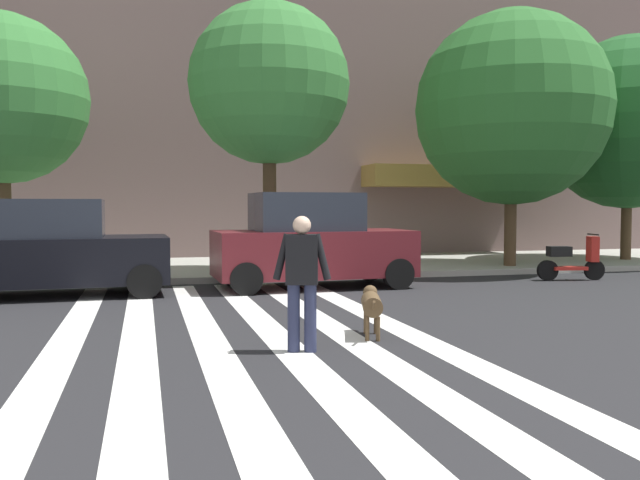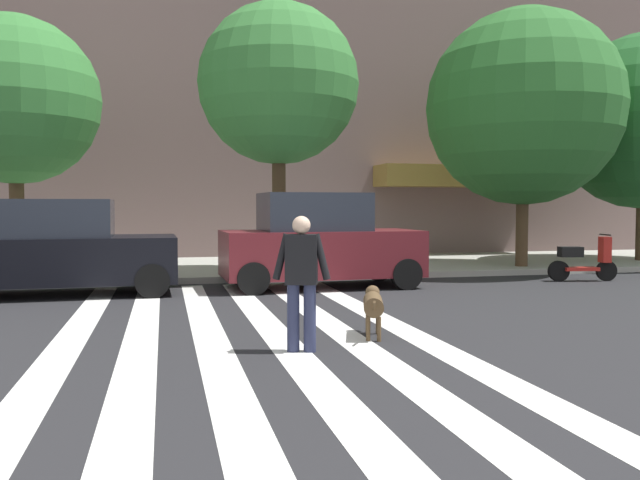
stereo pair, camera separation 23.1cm
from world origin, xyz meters
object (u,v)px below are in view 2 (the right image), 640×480
at_px(pedestrian_dog_walker, 301,275).
at_px(street_tree_middle, 278,85).
at_px(street_tree_nearest, 14,101).
at_px(dog_on_leash, 373,304).
at_px(parked_car_behind_first, 55,249).
at_px(parked_car_third_in_line, 319,243).
at_px(parked_scooter, 583,261).
at_px(street_tree_further, 524,108).

bearing_deg(pedestrian_dog_walker, street_tree_middle, 82.07).
distance_m(street_tree_nearest, street_tree_middle, 6.27).
bearing_deg(street_tree_nearest, pedestrian_dog_walker, -61.64).
relative_size(street_tree_middle, dog_on_leash, 5.91).
height_order(parked_car_behind_first, parked_car_third_in_line, parked_car_third_in_line).
height_order(parked_car_third_in_line, dog_on_leash, parked_car_third_in_line).
bearing_deg(parked_car_behind_first, parked_scooter, -1.28).
xyz_separation_m(street_tree_further, dog_on_leash, (-6.61, -7.51, -3.92)).
bearing_deg(parked_scooter, dog_on_leash, -142.97).
height_order(parked_car_third_in_line, street_tree_middle, street_tree_middle).
xyz_separation_m(parked_car_third_in_line, street_tree_nearest, (-6.67, 3.22, 3.29)).
xyz_separation_m(parked_scooter, street_tree_further, (-0.21, 2.36, 3.89)).
bearing_deg(street_tree_further, parked_scooter, -84.94).
bearing_deg(dog_on_leash, parked_scooter, 37.03).
bearing_deg(street_tree_further, pedestrian_dog_walker, -133.40).
relative_size(street_tree_nearest, street_tree_middle, 0.94).
relative_size(parked_car_behind_first, dog_on_leash, 4.18).
height_order(parked_car_third_in_line, street_tree_further, street_tree_further).
bearing_deg(street_tree_middle, parked_car_behind_first, -156.80).
distance_m(parked_scooter, street_tree_further, 4.55).
relative_size(parked_scooter, street_tree_further, 0.24).
xyz_separation_m(street_tree_middle, pedestrian_dog_walker, (-1.13, -8.14, -3.76)).
xyz_separation_m(parked_scooter, pedestrian_dog_walker, (-7.94, -5.82, 0.45)).
bearing_deg(parked_scooter, pedestrian_dog_walker, -143.79).
bearing_deg(street_tree_middle, parked_car_third_in_line, -75.97).
distance_m(parked_car_behind_first, street_tree_nearest, 4.83).
bearing_deg(street_tree_middle, parked_scooter, -18.89).
distance_m(parked_car_behind_first, dog_on_leash, 7.25).
xyz_separation_m(parked_car_behind_first, dog_on_leash, (4.81, -5.41, -0.47)).
xyz_separation_m(parked_scooter, street_tree_middle, (-6.81, 2.33, 4.21)).
bearing_deg(dog_on_leash, street_tree_further, 48.64).
relative_size(parked_car_third_in_line, parked_scooter, 2.63).
bearing_deg(parked_car_third_in_line, parked_car_behind_first, 180.00).
xyz_separation_m(street_tree_nearest, dog_on_leash, (6.14, -8.62, -3.81)).
xyz_separation_m(parked_car_behind_first, street_tree_nearest, (-1.32, 3.22, 3.35)).
distance_m(parked_car_third_in_line, street_tree_middle, 4.29).
distance_m(street_tree_nearest, street_tree_further, 12.80).
bearing_deg(parked_car_third_in_line, street_tree_nearest, 154.23).
bearing_deg(parked_car_third_in_line, parked_scooter, -2.37).
height_order(parked_car_third_in_line, parked_scooter, parked_car_third_in_line).
height_order(parked_car_behind_first, street_tree_further, street_tree_further).
bearing_deg(dog_on_leash, street_tree_nearest, 125.44).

